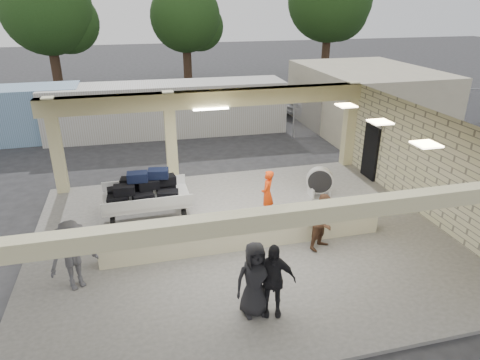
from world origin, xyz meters
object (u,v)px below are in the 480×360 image
object	(u,v)px
luggage_cart	(145,193)
passenger_d	(255,279)
baggage_counter	(246,230)
car_white_b	(354,102)
container_white	(168,109)
passenger_b	(272,280)
passenger_c	(73,255)
baggage_handler	(267,194)
car_dark	(279,95)
drum_fan	(320,180)
car_white_a	(325,100)
passenger_a	(324,222)

from	to	relation	value
luggage_cart	passenger_d	size ratio (longest dim) A/B	1.53
baggage_counter	car_white_b	world-z (taller)	car_white_b
baggage_counter	container_white	distance (m)	11.96
passenger_b	passenger_c	xyz separation A→B (m)	(-4.29, 2.04, 0.02)
baggage_handler	passenger_b	world-z (taller)	passenger_b
car_dark	car_white_b	bearing A→B (deg)	-125.40
drum_fan	baggage_counter	bearing A→B (deg)	-119.62
passenger_c	container_white	xyz separation A→B (m)	(3.45, 12.72, 0.31)
car_dark	baggage_counter	bearing A→B (deg)	155.46
passenger_b	container_white	xyz separation A→B (m)	(-0.84, 14.76, 0.33)
car_white_a	container_white	world-z (taller)	container_white
car_dark	drum_fan	bearing A→B (deg)	164.45
baggage_counter	baggage_handler	world-z (taller)	baggage_handler
drum_fan	car_dark	size ratio (longest dim) A/B	0.22
car_dark	container_white	world-z (taller)	container_white
drum_fan	passenger_b	xyz separation A→B (m)	(-3.58, -5.50, 0.32)
luggage_cart	passenger_a	size ratio (longest dim) A/B	1.66
baggage_counter	drum_fan	xyz separation A→B (m)	(3.40, 2.64, 0.07)
drum_fan	passenger_b	bearing A→B (deg)	-100.49
car_white_a	car_dark	world-z (taller)	car_white_a
car_white_b	car_dark	size ratio (longest dim) A/B	0.92
passenger_c	car_dark	world-z (taller)	passenger_c
passenger_a	car_white_b	bearing A→B (deg)	29.41
car_white_b	container_white	size ratio (longest dim) A/B	0.36
passenger_b	car_white_b	bearing A→B (deg)	72.17
baggage_handler	car_dark	bearing A→B (deg)	-168.42
drum_fan	car_dark	world-z (taller)	car_dark
baggage_handler	car_white_a	size ratio (longest dim) A/B	0.28
passenger_b	passenger_c	size ratio (longest dim) A/B	0.97
passenger_d	container_white	distance (m)	14.67
passenger_d	drum_fan	bearing A→B (deg)	51.92
baggage_counter	passenger_c	world-z (taller)	passenger_c
baggage_handler	passenger_d	world-z (taller)	passenger_d
luggage_cart	drum_fan	distance (m)	6.06
passenger_a	passenger_b	size ratio (longest dim) A/B	0.93
luggage_cart	passenger_a	world-z (taller)	passenger_a
passenger_a	container_white	bearing A→B (deg)	74.18
drum_fan	passenger_c	world-z (taller)	passenger_c
baggage_handler	car_dark	world-z (taller)	baggage_handler
drum_fan	passenger_a	world-z (taller)	passenger_a
passenger_a	car_dark	distance (m)	17.32
baggage_counter	passenger_d	world-z (taller)	passenger_d
passenger_b	car_dark	bearing A→B (deg)	85.85
passenger_d	container_white	size ratio (longest dim) A/B	0.15
drum_fan	passenger_a	bearing A→B (deg)	-89.78
drum_fan	passenger_a	size ratio (longest dim) A/B	0.64
passenger_d	luggage_cart	bearing A→B (deg)	110.09
luggage_cart	passenger_d	bearing A→B (deg)	-69.07
baggage_counter	container_white	size ratio (longest dim) A/B	0.68
passenger_a	passenger_d	distance (m)	3.37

